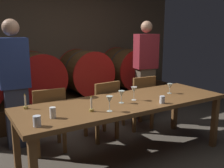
# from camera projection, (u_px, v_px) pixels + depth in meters

# --- Properties ---
(ground_plane) EXTENTS (7.38, 7.38, 0.00)m
(ground_plane) POSITION_uv_depth(u_px,v_px,m) (126.00, 164.00, 3.08)
(ground_plane) COLOR #4C443A
(back_wall) EXTENTS (5.68, 0.24, 2.55)m
(back_wall) POSITION_uv_depth(u_px,v_px,m) (51.00, 47.00, 5.00)
(back_wall) COLOR brown
(back_wall) RESTS_ON ground
(barrel_shelf) EXTENTS (5.11, 0.90, 0.38)m
(barrel_shelf) POSITION_uv_depth(u_px,v_px,m) (64.00, 106.00, 4.76)
(barrel_shelf) COLOR #4C2D16
(barrel_shelf) RESTS_ON ground
(wine_barrel_center_left) EXTENTS (0.84, 0.82, 0.84)m
(wine_barrel_center_left) POSITION_uv_depth(u_px,v_px,m) (37.00, 77.00, 4.40)
(wine_barrel_center_left) COLOR brown
(wine_barrel_center_left) RESTS_ON barrel_shelf
(wine_barrel_center_right) EXTENTS (0.84, 0.82, 0.84)m
(wine_barrel_center_right) POSITION_uv_depth(u_px,v_px,m) (85.00, 72.00, 4.87)
(wine_barrel_center_right) COLOR brown
(wine_barrel_center_right) RESTS_ON barrel_shelf
(wine_barrel_far_right) EXTENTS (0.84, 0.82, 0.84)m
(wine_barrel_far_right) POSITION_uv_depth(u_px,v_px,m) (126.00, 68.00, 5.37)
(wine_barrel_far_right) COLOR brown
(wine_barrel_far_right) RESTS_ON barrel_shelf
(dining_table) EXTENTS (2.62, 0.87, 0.75)m
(dining_table) POSITION_uv_depth(u_px,v_px,m) (125.00, 106.00, 3.10)
(dining_table) COLOR brown
(dining_table) RESTS_ON ground
(chair_left) EXTENTS (0.45, 0.45, 0.88)m
(chair_left) POSITION_uv_depth(u_px,v_px,m) (49.00, 117.00, 3.28)
(chair_left) COLOR brown
(chair_left) RESTS_ON ground
(chair_center) EXTENTS (0.42, 0.42, 0.88)m
(chair_center) POSITION_uv_depth(u_px,v_px,m) (104.00, 108.00, 3.68)
(chair_center) COLOR brown
(chair_center) RESTS_ON ground
(chair_right) EXTENTS (0.43, 0.43, 0.88)m
(chair_right) POSITION_uv_depth(u_px,v_px,m) (140.00, 100.00, 4.09)
(chair_right) COLOR brown
(chair_right) RESTS_ON ground
(guest_left) EXTENTS (0.39, 0.26, 1.73)m
(guest_left) POSITION_uv_depth(u_px,v_px,m) (15.00, 83.00, 3.39)
(guest_left) COLOR #33384C
(guest_left) RESTS_ON ground
(guest_right) EXTENTS (0.42, 0.30, 1.75)m
(guest_right) POSITION_uv_depth(u_px,v_px,m) (145.00, 70.00, 4.47)
(guest_right) COLOR brown
(guest_right) RESTS_ON ground
(candle_left) EXTENTS (0.05, 0.05, 0.17)m
(candle_left) POSITION_uv_depth(u_px,v_px,m) (26.00, 105.00, 2.77)
(candle_left) COLOR olive
(candle_left) RESTS_ON dining_table
(candle_right) EXTENTS (0.05, 0.05, 0.18)m
(candle_right) POSITION_uv_depth(u_px,v_px,m) (91.00, 107.00, 2.67)
(candle_right) COLOR olive
(candle_right) RESTS_ON dining_table
(wine_glass_far_left) EXTENTS (0.07, 0.07, 0.17)m
(wine_glass_far_left) POSITION_uv_depth(u_px,v_px,m) (109.00, 100.00, 2.66)
(wine_glass_far_left) COLOR silver
(wine_glass_far_left) RESTS_ON dining_table
(wine_glass_center_left) EXTENTS (0.07, 0.07, 0.15)m
(wine_glass_center_left) POSITION_uv_depth(u_px,v_px,m) (121.00, 94.00, 2.97)
(wine_glass_center_left) COLOR silver
(wine_glass_center_left) RESTS_ON dining_table
(wine_glass_center_right) EXTENTS (0.07, 0.07, 0.17)m
(wine_glass_center_right) POSITION_uv_depth(u_px,v_px,m) (134.00, 90.00, 3.09)
(wine_glass_center_right) COLOR silver
(wine_glass_center_right) RESTS_ON dining_table
(wine_glass_far_right) EXTENTS (0.07, 0.07, 0.14)m
(wine_glass_far_right) POSITION_uv_depth(u_px,v_px,m) (170.00, 86.00, 3.43)
(wine_glass_far_right) COLOR silver
(wine_glass_far_right) RESTS_ON dining_table
(cup_left) EXTENTS (0.07, 0.07, 0.10)m
(cup_left) POSITION_uv_depth(u_px,v_px,m) (37.00, 121.00, 2.26)
(cup_left) COLOR silver
(cup_left) RESTS_ON dining_table
(cup_center) EXTENTS (0.06, 0.06, 0.11)m
(cup_center) POSITION_uv_depth(u_px,v_px,m) (53.00, 113.00, 2.47)
(cup_center) COLOR white
(cup_center) RESTS_ON dining_table
(cup_right) EXTENTS (0.06, 0.06, 0.09)m
(cup_right) POSITION_uv_depth(u_px,v_px,m) (162.00, 100.00, 2.97)
(cup_right) COLOR silver
(cup_right) RESTS_ON dining_table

